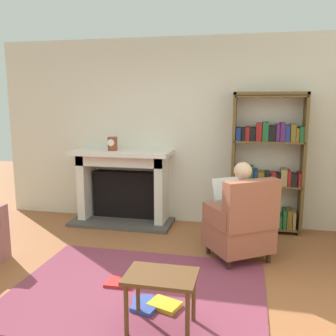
{
  "coord_description": "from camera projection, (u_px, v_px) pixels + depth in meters",
  "views": [
    {
      "loc": [
        0.99,
        -2.88,
        1.8
      ],
      "look_at": [
        0.1,
        1.2,
        1.05
      ],
      "focal_mm": 39.98,
      "sensor_mm": 36.0,
      "label": 1
    }
  ],
  "objects": [
    {
      "name": "bookshelf",
      "position": [
        268.0,
        166.0,
        5.12
      ],
      "size": [
        0.96,
        0.32,
        1.92
      ],
      "color": "brown",
      "rests_on": "ground"
    },
    {
      "name": "back_wall",
      "position": [
        181.0,
        132.0,
        5.51
      ],
      "size": [
        5.6,
        0.1,
        2.7
      ],
      "primitive_type": "cube",
      "color": "beige",
      "rests_on": "ground"
    },
    {
      "name": "ground",
      "position": [
        128.0,
        308.0,
        3.3
      ],
      "size": [
        14.0,
        14.0,
        0.0
      ],
      "primitive_type": "plane",
      "color": "#975A34"
    },
    {
      "name": "side_table",
      "position": [
        161.0,
        283.0,
        2.93
      ],
      "size": [
        0.56,
        0.39,
        0.47
      ],
      "color": "brown",
      "rests_on": "ground"
    },
    {
      "name": "armchair_reading",
      "position": [
        242.0,
        225.0,
        4.22
      ],
      "size": [
        0.88,
        0.87,
        0.97
      ],
      "rotation": [
        0.0,
        0.0,
        3.74
      ],
      "color": "#331E14",
      "rests_on": "ground"
    },
    {
      "name": "seated_reader",
      "position": [
        237.0,
        205.0,
        4.29
      ],
      "size": [
        0.55,
        0.59,
        1.14
      ],
      "rotation": [
        0.0,
        0.0,
        3.74
      ],
      "color": "white",
      "rests_on": "ground"
    },
    {
      "name": "mantel_clock",
      "position": [
        112.0,
        144.0,
        5.4
      ],
      "size": [
        0.14,
        0.14,
        0.2
      ],
      "color": "brown",
      "rests_on": "fireplace"
    },
    {
      "name": "scattered_books",
      "position": [
        144.0,
        299.0,
        3.4
      ],
      "size": [
        0.83,
        0.62,
        0.04
      ],
      "color": "red",
      "rests_on": "area_rug"
    },
    {
      "name": "fireplace",
      "position": [
        124.0,
        184.0,
        5.58
      ],
      "size": [
        1.5,
        0.64,
        1.09
      ],
      "color": "#4C4742",
      "rests_on": "ground"
    },
    {
      "name": "area_rug",
      "position": [
        138.0,
        291.0,
        3.59
      ],
      "size": [
        2.4,
        1.8,
        0.01
      ],
      "primitive_type": "cube",
      "color": "brown",
      "rests_on": "ground"
    }
  ]
}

